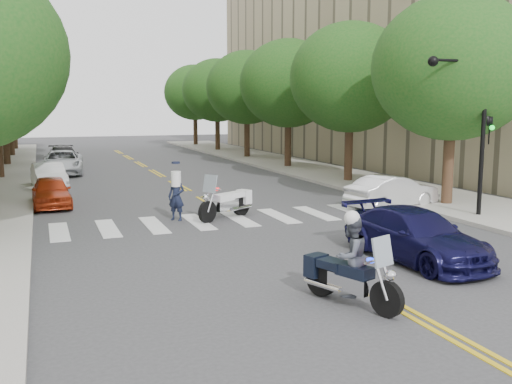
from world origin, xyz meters
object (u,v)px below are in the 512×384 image
motorcycle_parked (229,202)px  convertible (392,192)px  sedan_blue (416,235)px  motorcycle_police (349,263)px  officer_standing (176,197)px

motorcycle_parked → convertible: size_ratio=0.59×
motorcycle_parked → sedan_blue: size_ratio=0.51×
motorcycle_parked → convertible: motorcycle_parked is taller
motorcycle_parked → sedan_blue: (2.77, -7.31, 0.09)m
motorcycle_police → sedan_blue: (3.37, 2.36, -0.20)m
motorcycle_parked → convertible: 6.78m
sedan_blue → convertible: bearing=55.5°
motorcycle_police → motorcycle_parked: motorcycle_police is taller
officer_standing → motorcycle_police: bearing=-41.7°
motorcycle_parked → convertible: (6.77, -0.34, 0.08)m
officer_standing → convertible: bearing=37.0°
motorcycle_parked → convertible: bearing=-123.4°
officer_standing → convertible: officer_standing is taller
motorcycle_police → convertible: (7.37, 9.33, -0.21)m
motorcycle_police → sedan_blue: motorcycle_police is taller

